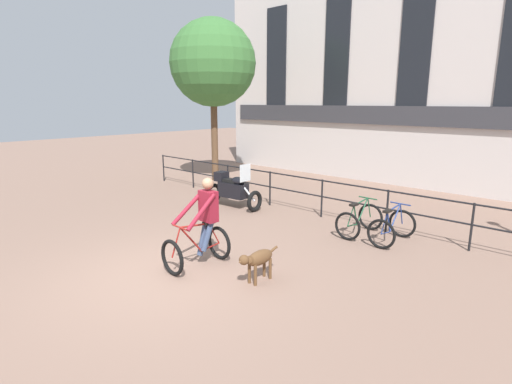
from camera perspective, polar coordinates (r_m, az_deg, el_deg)
ground_plane at (r=7.65m, az=-13.51°, el=-11.53°), size 60.00×60.00×0.00m
canal_railing at (r=10.99m, az=9.42°, el=0.02°), size 15.05×0.05×1.05m
building_facade at (r=15.92m, az=22.08°, el=16.22°), size 18.00×0.72×8.65m
cyclist_with_bike at (r=7.71m, az=-7.75°, el=-5.00°), size 0.72×1.20×1.70m
dog at (r=7.04m, az=0.24°, el=-9.58°), size 0.23×0.98×0.60m
parked_motorcycle at (r=11.92m, az=-3.33°, el=0.45°), size 1.81×0.75×1.35m
parked_bicycle_near_lamp at (r=9.78m, az=14.54°, el=-3.93°), size 0.68×1.12×0.86m
parked_bicycle_mid_left at (r=9.45m, az=18.86°, el=-4.82°), size 0.67×1.12×0.86m
tree_canalside_left at (r=16.04m, az=-6.18°, el=17.79°), size 3.29×3.29×6.18m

